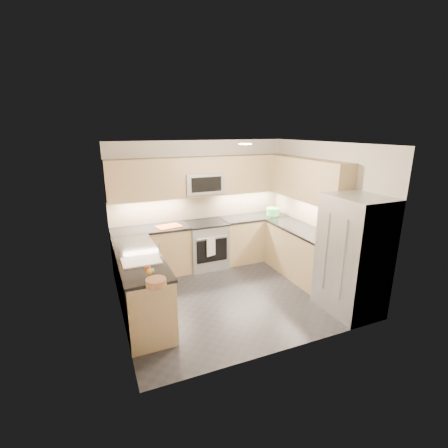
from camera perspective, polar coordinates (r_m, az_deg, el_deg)
floor at (r=5.67m, az=1.41°, el=-12.15°), size 3.60×3.20×0.00m
ceiling at (r=4.99m, az=1.61°, el=13.97°), size 3.60×3.20×0.02m
wall_back at (r=6.64m, az=-4.21°, el=3.64°), size 3.60×0.02×2.50m
wall_front at (r=3.88m, az=11.35°, el=-6.11°), size 3.60×0.02×2.50m
wall_left at (r=4.77m, az=-18.61°, el=-2.32°), size 0.02×3.20×2.50m
wall_right at (r=6.13m, az=17.02°, el=1.89°), size 0.02×3.20×2.50m
base_cab_back_left at (r=6.33m, az=-12.57°, el=-4.92°), size 1.42×0.60×0.90m
base_cab_back_right at (r=7.01m, az=5.20°, el=-2.48°), size 1.42×0.60×0.90m
base_cab_right at (r=6.31m, az=13.44°, el=-5.08°), size 0.60×1.70×0.90m
base_cab_peninsula at (r=5.10m, az=-14.38°, el=-10.48°), size 0.60×2.00×0.90m
countertop_back_left at (r=6.18m, az=-12.84°, el=-0.86°), size 1.42×0.63×0.04m
countertop_back_right at (r=6.87m, az=5.30°, el=1.23°), size 1.42×0.63×0.04m
countertop_right at (r=6.15m, az=13.72°, el=-1.00°), size 0.63×1.70×0.04m
countertop_peninsula at (r=4.91m, az=-14.77°, el=-5.58°), size 0.63×2.00×0.04m
upper_cab_back at (r=6.37m, az=-3.80°, el=8.37°), size 3.60×0.35×0.75m
upper_cab_right at (r=6.13m, az=14.56°, el=7.57°), size 0.35×1.95×0.75m
backsplash_back at (r=6.64m, az=-4.19°, el=3.17°), size 3.60×0.01×0.51m
backsplash_right at (r=6.48m, az=14.43°, el=2.36°), size 0.01×2.30×0.51m
gas_range at (r=6.57m, az=-3.15°, el=-3.71°), size 0.76×0.65×0.91m
range_cooktop at (r=6.42m, az=-3.21°, el=0.14°), size 0.76×0.65×0.03m
oven_door_glass at (r=6.28m, az=-2.12°, el=-4.72°), size 0.62×0.02×0.45m
oven_handle at (r=6.17m, az=-2.08°, el=-2.44°), size 0.60×0.02×0.02m
microwave at (r=6.36m, az=-3.71°, el=7.23°), size 0.76×0.40×0.40m
microwave_door at (r=6.17m, az=-3.07°, el=6.96°), size 0.60×0.01×0.28m
refrigerator at (r=5.21m, az=21.73°, el=-5.19°), size 0.70×0.90×1.80m
fridge_handle_left at (r=4.82m, az=20.10°, el=-6.08°), size 0.02×0.02×1.20m
fridge_handle_right at (r=5.07m, az=17.37°, el=-4.72°), size 0.02×0.02×1.20m
sink_basin at (r=4.70m, az=-14.27°, el=-7.10°), size 0.52×0.38×0.16m
faucet at (r=4.66m, az=-11.28°, el=-4.43°), size 0.03×0.03×0.28m
utensil_bowl at (r=6.98m, az=8.58°, el=2.17°), size 0.31×0.31×0.15m
cutting_board at (r=6.18m, az=-9.66°, el=-0.41°), size 0.49×0.38×0.01m
fruit_basket at (r=3.94m, az=-11.86°, el=-10.01°), size 0.28×0.28×0.09m
fruit_apple at (r=4.15m, az=-13.25°, el=-7.60°), size 0.08×0.08×0.08m
fruit_pear at (r=4.07m, az=-12.66°, el=-8.07°), size 0.07×0.07×0.07m
dish_towel_check at (r=6.20m, az=-2.30°, el=-4.02°), size 0.19×0.08×0.37m
fruit_orange at (r=4.06m, az=-12.97°, el=-8.18°), size 0.07×0.07×0.07m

